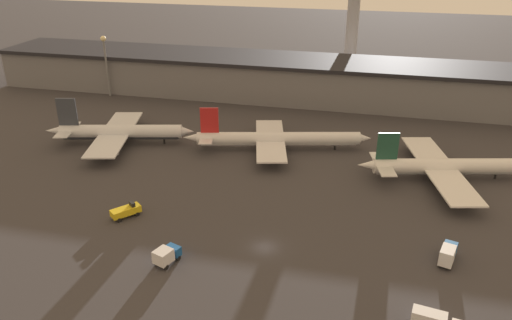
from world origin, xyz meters
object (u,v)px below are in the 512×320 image
object	(u,v)px
airplane_2	(444,167)
service_vehicle_3	(448,254)
airplane_0	(119,132)
airplane_1	(276,139)
control_tower	(353,15)
service_vehicle_1	(126,211)
service_vehicle_0	(166,255)

from	to	relation	value
airplane_2	service_vehicle_3	bearing A→B (deg)	-107.66
airplane_0	service_vehicle_3	bearing A→B (deg)	-37.62
airplane_0	service_vehicle_3	size ratio (longest dim) A/B	6.42
airplane_0	airplane_1	world-z (taller)	airplane_0
service_vehicle_3	control_tower	world-z (taller)	control_tower
control_tower	service_vehicle_1	bearing A→B (deg)	-106.97
airplane_2	service_vehicle_3	size ratio (longest dim) A/B	6.52
airplane_2	control_tower	distance (m)	88.83
airplane_0	service_vehicle_1	distance (m)	38.84
airplane_1	service_vehicle_1	distance (m)	45.33
airplane_2	service_vehicle_1	bearing A→B (deg)	-166.34
service_vehicle_0	control_tower	world-z (taller)	control_tower
service_vehicle_0	airplane_1	bearing A→B (deg)	11.24
service_vehicle_1	control_tower	xyz separation A→B (m)	(34.91, 114.42, 21.90)
airplane_1	service_vehicle_3	xyz separation A→B (m)	(37.82, -40.53, -1.05)
service_vehicle_0	service_vehicle_3	distance (m)	47.46
airplane_0	service_vehicle_3	world-z (taller)	airplane_0
airplane_2	service_vehicle_3	world-z (taller)	airplane_2
airplane_1	airplane_0	bearing A→B (deg)	174.29
airplane_2	service_vehicle_0	size ratio (longest dim) A/B	7.49
airplane_1	control_tower	world-z (taller)	control_tower
airplane_0	control_tower	distance (m)	99.03
service_vehicle_0	control_tower	xyz separation A→B (m)	(21.29, 126.59, 21.59)
airplane_0	control_tower	xyz separation A→B (m)	(53.93, 80.60, 20.03)
service_vehicle_3	service_vehicle_1	bearing A→B (deg)	105.01
airplane_0	service_vehicle_1	world-z (taller)	airplane_0
airplane_2	airplane_0	bearing A→B (deg)	165.04
airplane_2	control_tower	size ratio (longest dim) A/B	0.98
airplane_2	service_vehicle_1	size ratio (longest dim) A/B	6.69
airplane_1	control_tower	size ratio (longest dim) A/B	1.19
airplane_1	service_vehicle_3	bearing A→B (deg)	-60.83
airplane_1	service_vehicle_3	distance (m)	55.45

